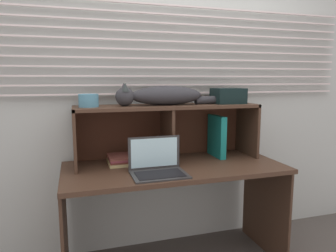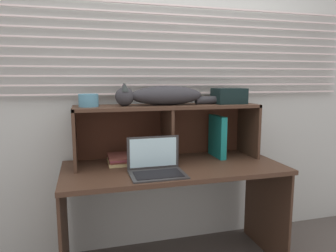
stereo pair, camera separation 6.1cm
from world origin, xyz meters
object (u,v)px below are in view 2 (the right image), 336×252
at_px(laptop, 156,166).
at_px(binder_upright, 217,136).
at_px(small_basket, 89,100).
at_px(cat, 163,96).
at_px(storage_box, 229,96).
at_px(book_stack, 122,159).

distance_m(laptop, binder_upright, 0.63).
bearing_deg(small_basket, binder_upright, 0.00).
height_order(cat, laptop, cat).
height_order(binder_upright, storage_box, storage_box).
height_order(binder_upright, small_basket, small_basket).
xyz_separation_m(laptop, binder_upright, (0.55, 0.29, 0.11)).
distance_m(book_stack, small_basket, 0.47).
xyz_separation_m(binder_upright, small_basket, (-0.94, 0.00, 0.29)).
relative_size(cat, book_stack, 3.79).
relative_size(book_stack, small_basket, 1.73).
distance_m(small_basket, storage_box, 1.02).
bearing_deg(laptop, small_basket, 143.14).
bearing_deg(binder_upright, laptop, -151.78).
relative_size(book_stack, storage_box, 0.99).
xyz_separation_m(laptop, small_basket, (-0.39, 0.29, 0.40)).
height_order(laptop, small_basket, small_basket).
bearing_deg(cat, small_basket, -180.00).
bearing_deg(book_stack, cat, 0.35).
distance_m(cat, small_basket, 0.51).
bearing_deg(storage_box, cat, 180.00).
bearing_deg(book_stack, binder_upright, 0.14).
xyz_separation_m(cat, storage_box, (0.51, -0.00, -0.01)).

